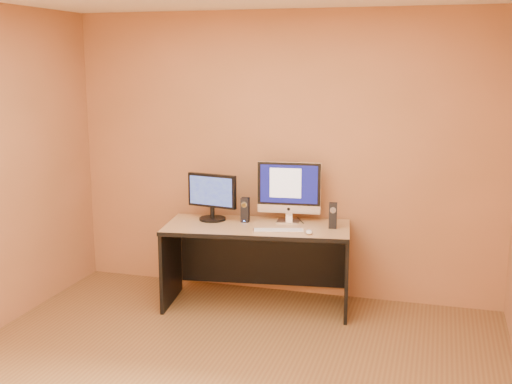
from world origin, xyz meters
TOP-DOWN VIEW (x-y plane):
  - walls at (0.00, 0.00)m, footprint 4.00×4.00m
  - desk at (-0.11, 1.54)m, footprint 1.68×0.91m
  - imac at (0.12, 1.75)m, footprint 0.59×0.26m
  - second_monitor at (-0.56, 1.62)m, footprint 0.51×0.32m
  - speaker_left at (-0.25, 1.64)m, footprint 0.07×0.07m
  - speaker_right at (0.53, 1.64)m, footprint 0.08×0.08m
  - keyboard at (0.11, 1.40)m, footprint 0.45×0.22m
  - mouse at (0.38, 1.40)m, footprint 0.08×0.11m
  - cable_a at (0.21, 1.82)m, footprint 0.10×0.20m
  - cable_b at (0.08, 1.80)m, footprint 0.06×0.17m

SIDE VIEW (x-z plane):
  - desk at x=-0.11m, z-range 0.00..0.74m
  - cable_a at x=0.21m, z-range 0.74..0.75m
  - cable_b at x=0.08m, z-range 0.74..0.75m
  - keyboard at x=0.11m, z-range 0.74..0.76m
  - mouse at x=0.38m, z-range 0.74..0.78m
  - speaker_left at x=-0.25m, z-range 0.74..0.96m
  - speaker_right at x=0.53m, z-range 0.74..0.96m
  - second_monitor at x=-0.56m, z-range 0.74..1.16m
  - imac at x=0.12m, z-range 0.74..1.29m
  - walls at x=0.00m, z-range 0.00..2.60m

